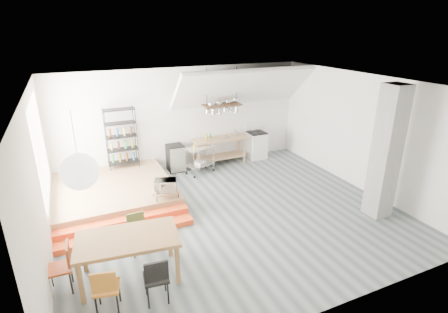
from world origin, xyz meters
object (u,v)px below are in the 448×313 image
stove (256,145)px  dining_table (127,242)px  mini_fridge (175,158)px  rolling_cart (200,157)px

stove → dining_table: 6.86m
dining_table → mini_fridge: 5.09m
dining_table → rolling_cart: bearing=61.2°
stove → mini_fridge: (-2.91, 0.04, -0.05)m
stove → dining_table: bearing=-139.0°
stove → rolling_cart: (-2.27, -0.46, 0.06)m
mini_fridge → dining_table: bearing=-116.4°
dining_table → rolling_cart: (2.90, 4.05, -0.21)m
dining_table → mini_fridge: size_ratio=2.22×
stove → rolling_cart: stove is taller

